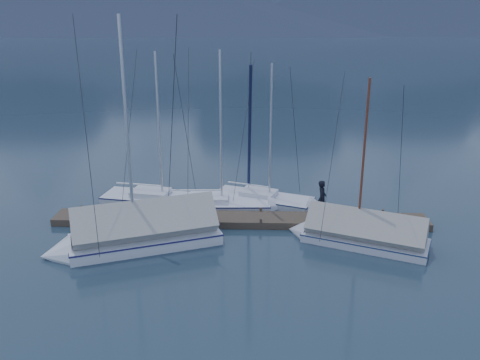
% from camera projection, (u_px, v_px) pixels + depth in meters
% --- Properties ---
extents(ground, '(1000.00, 1000.00, 0.00)m').
position_uv_depth(ground, '(238.00, 241.00, 22.69)').
color(ground, '#152430').
rests_on(ground, ground).
extents(dock, '(18.00, 1.50, 0.54)m').
position_uv_depth(dock, '(240.00, 221.00, 24.55)').
color(dock, '#382D23').
rests_on(dock, ground).
extents(mooring_posts, '(15.12, 1.52, 0.35)m').
position_uv_depth(mooring_posts, '(230.00, 216.00, 24.49)').
color(mooring_posts, '#382D23').
rests_on(mooring_posts, ground).
extents(sailboat_open_left, '(6.79, 3.10, 8.69)m').
position_uv_depth(sailboat_open_left, '(171.00, 201.00, 26.94)').
color(sailboat_open_left, silver).
rests_on(sailboat_open_left, ground).
extents(sailboat_open_mid, '(6.76, 2.87, 8.83)m').
position_uv_depth(sailboat_open_mid, '(231.00, 205.00, 26.37)').
color(sailboat_open_mid, silver).
rests_on(sailboat_open_mid, ground).
extents(sailboat_open_right, '(6.33, 3.72, 8.08)m').
position_uv_depth(sailboat_open_right, '(277.00, 202.00, 26.86)').
color(sailboat_open_right, silver).
rests_on(sailboat_open_right, ground).
extents(sailboat_covered_near, '(6.44, 4.08, 8.06)m').
position_uv_depth(sailboat_covered_near, '(354.00, 234.00, 22.40)').
color(sailboat_covered_near, silver).
rests_on(sailboat_covered_near, ground).
extents(sailboat_covered_far, '(7.89, 4.86, 10.64)m').
position_uv_depth(sailboat_covered_far, '(131.00, 236.00, 21.97)').
color(sailboat_covered_far, silver).
rests_on(sailboat_covered_far, ground).
extents(person, '(0.50, 0.69, 1.77)m').
position_uv_depth(person, '(322.00, 198.00, 24.35)').
color(person, black).
rests_on(person, dock).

